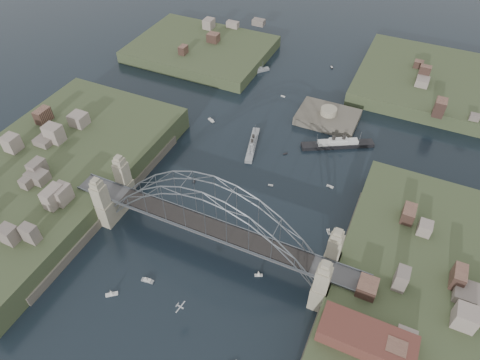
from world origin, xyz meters
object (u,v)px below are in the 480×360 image
object	(u,v)px
bridge	(211,218)
naval_cruiser_far	(254,71)
ocean_liner	(337,144)
fort_island	(327,121)
wharf_shed	(367,338)
naval_cruiser_near	(253,144)

from	to	relation	value
bridge	naval_cruiser_far	world-z (taller)	bridge
ocean_liner	fort_island	bearing A→B (deg)	119.72
ocean_liner	wharf_shed	bearing A→B (deg)	-70.93
bridge	naval_cruiser_near	distance (m)	46.48
bridge	naval_cruiser_near	xyz separation A→B (m)	(-7.38, 44.44, -11.47)
bridge	naval_cruiser_far	xyz separation A→B (m)	(-26.59, 89.88, -11.57)
fort_island	naval_cruiser_near	distance (m)	32.10
bridge	fort_island	distance (m)	72.14
naval_cruiser_near	naval_cruiser_far	world-z (taller)	naval_cruiser_near
naval_cruiser_near	naval_cruiser_far	xyz separation A→B (m)	(-19.21, 45.44, -0.11)
bridge	naval_cruiser_far	bearing A→B (deg)	106.48
naval_cruiser_far	ocean_liner	world-z (taller)	ocean_liner
wharf_shed	naval_cruiser_far	bearing A→B (deg)	124.20
naval_cruiser_near	naval_cruiser_far	bearing A→B (deg)	112.92
naval_cruiser_near	ocean_liner	distance (m)	29.61
bridge	wharf_shed	distance (m)	46.23
wharf_shed	ocean_liner	xyz separation A→B (m)	(-24.50, 70.86, -9.04)
wharf_shed	naval_cruiser_near	size ratio (longest dim) A/B	1.08
bridge	fort_island	xyz separation A→B (m)	(12.00, 70.00, -12.66)
bridge	ocean_liner	xyz separation A→B (m)	(19.50, 56.86, -11.36)
wharf_shed	ocean_liner	distance (m)	75.51
ocean_liner	naval_cruiser_far	bearing A→B (deg)	144.38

